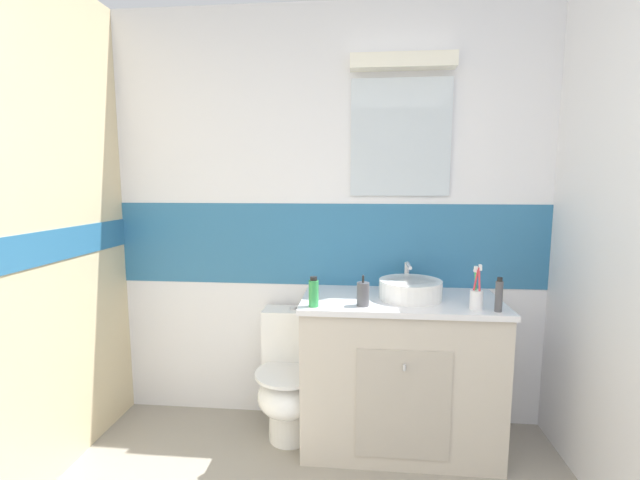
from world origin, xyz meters
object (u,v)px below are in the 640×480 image
(soap_dispenser, at_px, (363,294))
(toothpaste_tube_upright, at_px, (499,295))
(sink_basin, at_px, (410,288))
(toothbrush_cup, at_px, (476,297))
(deodorant_spray_can, at_px, (314,292))
(toilet, at_px, (290,379))

(soap_dispenser, bearing_deg, toothpaste_tube_upright, -3.18)
(sink_basin, xyz_separation_m, toothbrush_cup, (0.30, -0.17, 0.01))
(soap_dispenser, height_order, toothpaste_tube_upright, toothpaste_tube_upright)
(sink_basin, xyz_separation_m, toothpaste_tube_upright, (0.40, -0.21, 0.03))
(toothbrush_cup, distance_m, soap_dispenser, 0.56)
(toothbrush_cup, bearing_deg, sink_basin, 150.78)
(toothpaste_tube_upright, relative_size, deodorant_spray_can, 1.10)
(sink_basin, distance_m, toothbrush_cup, 0.35)
(toothbrush_cup, bearing_deg, deodorant_spray_can, -177.51)
(deodorant_spray_can, bearing_deg, toilet, 125.96)
(deodorant_spray_can, bearing_deg, toothbrush_cup, 2.49)
(toilet, bearing_deg, deodorant_spray_can, -54.04)
(soap_dispenser, xyz_separation_m, toothpaste_tube_upright, (0.66, -0.04, 0.02))
(toothpaste_tube_upright, bearing_deg, deodorant_spray_can, 180.00)
(toothpaste_tube_upright, bearing_deg, sink_basin, 152.87)
(sink_basin, bearing_deg, toothpaste_tube_upright, -27.13)
(deodorant_spray_can, bearing_deg, toothpaste_tube_upright, -0.00)
(sink_basin, xyz_separation_m, deodorant_spray_can, (-0.51, -0.21, 0.02))
(sink_basin, distance_m, toilet, 0.87)
(toothbrush_cup, height_order, deodorant_spray_can, toothbrush_cup)
(toilet, relative_size, toothpaste_tube_upright, 4.32)
(toilet, distance_m, soap_dispenser, 0.73)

